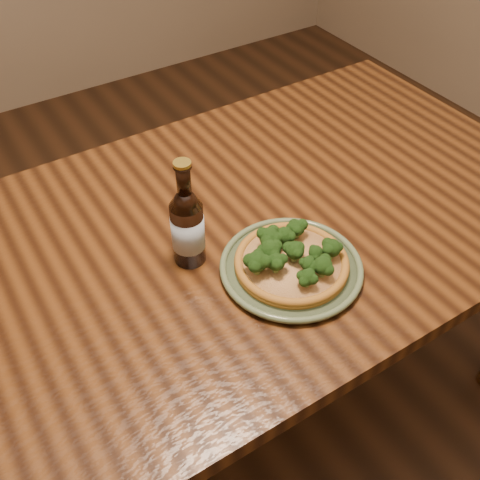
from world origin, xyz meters
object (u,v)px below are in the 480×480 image
table (234,253)px  plate (291,267)px  beer_bottle (187,226)px  pizza (291,260)px

table → plate: 0.21m
plate → beer_bottle: beer_bottle is taller
table → pizza: bearing=-83.1°
plate → beer_bottle: 0.23m
plate → pizza: bearing=149.5°
pizza → table: bearing=96.9°
plate → table: bearing=97.2°
beer_bottle → pizza: bearing=-29.0°
pizza → beer_bottle: beer_bottle is taller
table → pizza: (0.02, -0.18, 0.12)m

